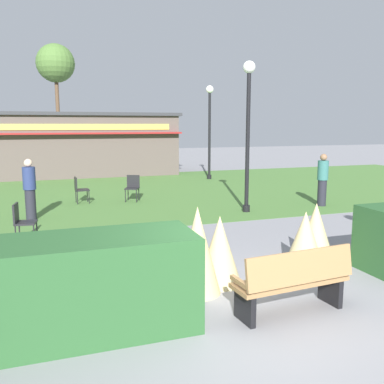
{
  "coord_description": "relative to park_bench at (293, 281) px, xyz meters",
  "views": [
    {
      "loc": [
        -2.46,
        -4.76,
        2.61
      ],
      "look_at": [
        0.26,
        3.1,
        1.27
      ],
      "focal_mm": 39.11,
      "sensor_mm": 36.0,
      "label": 1
    }
  ],
  "objects": [
    {
      "name": "ground_plane",
      "position": [
        -0.65,
        0.04,
        -0.48
      ],
      "size": [
        80.0,
        80.0,
        0.0
      ],
      "primitive_type": "plane",
      "color": "gray"
    },
    {
      "name": "lawn_patch",
      "position": [
        -0.65,
        11.35,
        -0.48
      ],
      "size": [
        36.0,
        12.0,
        0.01
      ],
      "primitive_type": "cube",
      "color": "#4C7A38",
      "rests_on": "ground_plane"
    },
    {
      "name": "park_bench",
      "position": [
        0.0,
        0.0,
        0.0
      ],
      "size": [
        1.74,
        0.67,
        0.95
      ],
      "color": "#9E7547",
      "rests_on": "ground_plane"
    },
    {
      "name": "hedge_left",
      "position": [
        -2.64,
        0.41,
        0.14
      ],
      "size": [
        2.56,
        1.1,
        1.24
      ],
      "primitive_type": "cube",
      "color": "#28562B",
      "rests_on": "ground_plane"
    },
    {
      "name": "ornamental_grass_behind_left",
      "position": [
        -0.52,
        1.39,
        0.09
      ],
      "size": [
        0.74,
        0.74,
        1.15
      ],
      "primitive_type": "cone",
      "color": "#D1BC7F",
      "rests_on": "ground_plane"
    },
    {
      "name": "ornamental_grass_behind_right",
      "position": [
        1.24,
        1.56,
        0.05
      ],
      "size": [
        0.75,
        0.75,
        1.07
      ],
      "primitive_type": "cone",
      "color": "#D1BC7F",
      "rests_on": "ground_plane"
    },
    {
      "name": "ornamental_grass_behind_center",
      "position": [
        -0.99,
        1.15,
        0.21
      ],
      "size": [
        0.74,
        0.74,
        1.38
      ],
      "primitive_type": "cone",
      "color": "#D1BC7F",
      "rests_on": "ground_plane"
    },
    {
      "name": "ornamental_grass_behind_far",
      "position": [
        1.61,
        1.77,
        0.1
      ],
      "size": [
        0.78,
        0.78,
        1.16
      ],
      "primitive_type": "cone",
      "color": "#D1BC7F",
      "rests_on": "ground_plane"
    },
    {
      "name": "lamppost_mid",
      "position": [
        2.5,
        6.47,
        2.29
      ],
      "size": [
        0.36,
        0.36,
        4.42
      ],
      "color": "black",
      "rests_on": "ground_plane"
    },
    {
      "name": "lamppost_far",
      "position": [
        4.25,
        14.02,
        2.29
      ],
      "size": [
        0.36,
        0.36,
        4.42
      ],
      "color": "black",
      "rests_on": "ground_plane"
    },
    {
      "name": "food_kiosk",
      "position": [
        -1.95,
        18.04,
        1.13
      ],
      "size": [
        10.94,
        4.38,
        3.21
      ],
      "color": "#594C47",
      "rests_on": "ground_plane"
    },
    {
      "name": "cafe_chair_west",
      "position": [
        -0.4,
        9.38,
        0.05
      ],
      "size": [
        0.58,
        0.58,
        0.89
      ],
      "color": "black",
      "rests_on": "ground_plane"
    },
    {
      "name": "cafe_chair_east",
      "position": [
        -3.74,
        5.08,
        0.05
      ],
      "size": [
        0.5,
        0.5,
        0.89
      ],
      "color": "black",
      "rests_on": "ground_plane"
    },
    {
      "name": "cafe_chair_center",
      "position": [
        -2.17,
        9.53,
        0.05
      ],
      "size": [
        0.47,
        0.47,
        0.89
      ],
      "color": "black",
      "rests_on": "ground_plane"
    },
    {
      "name": "person_strolling",
      "position": [
        -3.63,
        7.45,
        0.38
      ],
      "size": [
        0.34,
        0.34,
        1.69
      ],
      "rotation": [
        0.0,
        0.0,
        1.69
      ],
      "color": "#23232D",
      "rests_on": "ground_plane"
    },
    {
      "name": "person_standing",
      "position": [
        5.23,
        6.51,
        0.38
      ],
      "size": [
        0.34,
        0.34,
        1.69
      ],
      "rotation": [
        0.0,
        0.0,
        2.4
      ],
      "color": "#23232D",
      "rests_on": "ground_plane"
    },
    {
      "name": "parked_car_west_slot",
      "position": [
        -4.82,
        25.24,
        0.16
      ],
      "size": [
        4.22,
        2.09,
        1.2
      ],
      "color": "black",
      "rests_on": "ground_plane"
    },
    {
      "name": "tree_right_bg",
      "position": [
        -2.2,
        28.79,
        6.53
      ],
      "size": [
        2.8,
        2.8,
        8.49
      ],
      "color": "brown",
      "rests_on": "ground_plane"
    }
  ]
}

